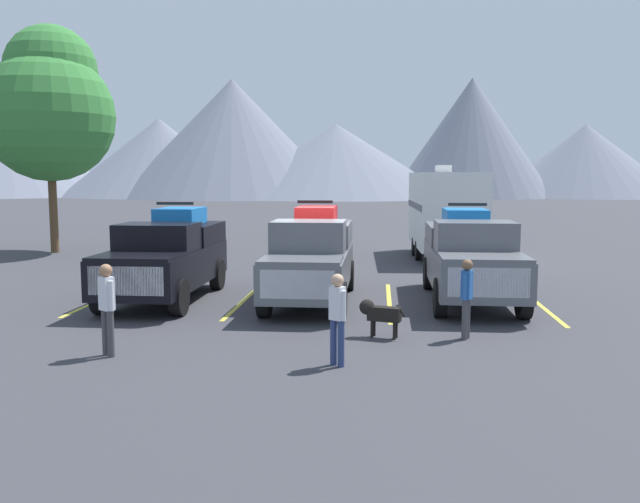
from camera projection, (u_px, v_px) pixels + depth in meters
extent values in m
plane|color=#38383D|center=(317.00, 299.00, 17.95)|extent=(240.00, 240.00, 0.00)
cube|color=black|center=(165.00, 267.00, 17.59)|extent=(2.09, 5.45, 0.95)
cube|color=black|center=(137.00, 256.00, 15.59)|extent=(1.99, 1.53, 0.08)
cube|color=black|center=(158.00, 237.00, 17.01)|extent=(1.95, 1.42, 0.71)
cube|color=slate|center=(150.00, 238.00, 16.45)|extent=(1.82, 0.21, 0.53)
cube|color=black|center=(181.00, 234.00, 18.96)|extent=(2.04, 2.51, 0.56)
cube|color=silver|center=(126.00, 281.00, 14.92)|extent=(1.76, 0.07, 0.66)
cylinder|color=black|center=(179.00, 298.00, 15.73)|extent=(0.28, 0.89, 0.88)
cylinder|color=black|center=(102.00, 296.00, 15.90)|extent=(0.28, 0.89, 0.88)
cylinder|color=black|center=(217.00, 274.00, 19.39)|extent=(0.28, 0.89, 0.88)
cylinder|color=black|center=(154.00, 273.00, 19.57)|extent=(0.28, 0.89, 0.88)
cube|color=blue|center=(180.00, 216.00, 18.90)|extent=(1.15, 1.61, 0.45)
cylinder|color=black|center=(191.00, 217.00, 18.31)|extent=(0.18, 0.44, 0.44)
cylinder|color=black|center=(158.00, 217.00, 18.40)|extent=(0.18, 0.44, 0.44)
cylinder|color=black|center=(201.00, 215.00, 19.41)|extent=(0.18, 0.44, 0.44)
cylinder|color=black|center=(170.00, 215.00, 19.49)|extent=(0.18, 0.44, 0.44)
cube|color=black|center=(175.00, 203.00, 18.41)|extent=(1.04, 0.08, 0.08)
cube|color=#595B60|center=(311.00, 268.00, 17.38)|extent=(1.97, 5.74, 0.92)
cube|color=#595B60|center=(302.00, 260.00, 15.28)|extent=(1.87, 1.61, 0.08)
cube|color=#595B60|center=(309.00, 237.00, 16.77)|extent=(1.84, 1.50, 0.83)
cube|color=slate|center=(306.00, 238.00, 16.18)|extent=(1.71, 0.24, 0.61)
cube|color=#595B60|center=(317.00, 234.00, 18.82)|extent=(1.92, 2.64, 0.64)
cube|color=silver|center=(297.00, 284.00, 14.57)|extent=(1.66, 0.07, 0.64)
cylinder|color=black|center=(340.00, 300.00, 15.42)|extent=(0.28, 0.87, 0.87)
cylinder|color=black|center=(264.00, 299.00, 15.59)|extent=(0.28, 0.87, 0.87)
cylinder|color=black|center=(349.00, 275.00, 19.28)|extent=(0.28, 0.87, 0.87)
cylinder|color=black|center=(288.00, 274.00, 19.45)|extent=(0.28, 0.87, 0.87)
cube|color=red|center=(317.00, 214.00, 18.76)|extent=(1.08, 1.69, 0.45)
cylinder|color=black|center=(331.00, 216.00, 18.15)|extent=(0.18, 0.44, 0.44)
cylinder|color=black|center=(299.00, 216.00, 18.23)|extent=(0.18, 0.44, 0.44)
cylinder|color=black|center=(334.00, 213.00, 19.29)|extent=(0.18, 0.44, 0.44)
cylinder|color=black|center=(304.00, 213.00, 19.38)|extent=(0.18, 0.44, 0.44)
cube|color=black|center=(315.00, 202.00, 18.25)|extent=(0.97, 0.08, 0.08)
cube|color=#595B60|center=(471.00, 267.00, 17.37)|extent=(2.11, 5.78, 0.94)
cube|color=#595B60|center=(484.00, 257.00, 15.26)|extent=(2.01, 1.62, 0.08)
cube|color=#595B60|center=(475.00, 236.00, 16.76)|extent=(1.97, 1.51, 0.76)
cube|color=slate|center=(478.00, 237.00, 16.16)|extent=(1.84, 0.22, 0.56)
cube|color=#595B60|center=(465.00, 234.00, 18.83)|extent=(2.06, 2.66, 0.51)
cube|color=silver|center=(489.00, 282.00, 14.54)|extent=(1.77, 0.07, 0.66)
cylinder|color=black|center=(524.00, 299.00, 15.40)|extent=(0.28, 0.94, 0.94)
cylinder|color=black|center=(440.00, 298.00, 15.57)|extent=(0.28, 0.94, 0.94)
cylinder|color=black|center=(495.00, 274.00, 19.28)|extent=(0.28, 0.94, 0.94)
cylinder|color=black|center=(429.00, 273.00, 19.45)|extent=(0.28, 0.94, 0.94)
cube|color=blue|center=(465.00, 217.00, 18.77)|extent=(1.15, 1.70, 0.45)
cylinder|color=black|center=(485.00, 219.00, 18.15)|extent=(0.18, 0.44, 0.44)
cylinder|color=black|center=(450.00, 218.00, 18.24)|extent=(0.18, 0.44, 0.44)
cylinder|color=black|center=(479.00, 216.00, 19.31)|extent=(0.18, 0.44, 0.44)
cylinder|color=black|center=(446.00, 216.00, 19.39)|extent=(0.18, 0.44, 0.44)
cube|color=black|center=(467.00, 204.00, 18.26)|extent=(1.04, 0.08, 0.08)
cube|color=gold|center=(107.00, 297.00, 18.24)|extent=(0.12, 5.50, 0.01)
cube|color=gold|center=(246.00, 299.00, 17.90)|extent=(0.12, 5.50, 0.01)
cube|color=gold|center=(389.00, 301.00, 17.56)|extent=(0.12, 5.50, 0.01)
cube|color=gold|center=(539.00, 304.00, 17.22)|extent=(0.12, 5.50, 0.01)
cube|color=white|center=(445.00, 209.00, 26.53)|extent=(2.67, 6.33, 2.90)
cube|color=#595960|center=(414.00, 205.00, 26.58)|extent=(0.22, 5.99, 0.24)
cube|color=silver|center=(443.00, 169.00, 27.28)|extent=(0.62, 0.72, 0.30)
cube|color=#333333|center=(459.00, 262.00, 23.03)|extent=(0.16, 1.20, 0.12)
cylinder|color=black|center=(476.00, 251.00, 25.91)|extent=(0.25, 0.77, 0.76)
cylinder|color=black|center=(418.00, 251.00, 26.04)|extent=(0.25, 0.77, 0.76)
cylinder|color=black|center=(470.00, 247.00, 27.40)|extent=(0.25, 0.77, 0.76)
cylinder|color=black|center=(415.00, 246.00, 27.52)|extent=(0.25, 0.77, 0.76)
cylinder|color=#3F3F42|center=(465.00, 320.00, 13.44)|extent=(0.12, 0.12, 0.83)
cylinder|color=#3F3F42|center=(467.00, 318.00, 13.59)|extent=(0.12, 0.12, 0.83)
cube|color=#2659A5|center=(467.00, 285.00, 13.43)|extent=(0.27, 0.30, 0.59)
sphere|color=brown|center=(467.00, 265.00, 13.39)|extent=(0.22, 0.22, 0.22)
cylinder|color=#2659A5|center=(465.00, 287.00, 13.32)|extent=(0.10, 0.10, 0.53)
cylinder|color=#2659A5|center=(469.00, 285.00, 13.55)|extent=(0.10, 0.10, 0.53)
cylinder|color=navy|center=(341.00, 344.00, 11.54)|extent=(0.12, 0.12, 0.83)
cylinder|color=navy|center=(334.00, 342.00, 11.65)|extent=(0.12, 0.12, 0.83)
cube|color=silver|center=(337.00, 303.00, 11.52)|extent=(0.31, 0.29, 0.59)
sphere|color=tan|center=(337.00, 280.00, 11.47)|extent=(0.22, 0.22, 0.22)
cylinder|color=silver|center=(343.00, 306.00, 11.44)|extent=(0.10, 0.10, 0.53)
cylinder|color=silver|center=(331.00, 304.00, 11.61)|extent=(0.10, 0.10, 0.53)
cylinder|color=#3F3F42|center=(111.00, 334.00, 12.17)|extent=(0.13, 0.13, 0.87)
cylinder|color=#3F3F42|center=(105.00, 332.00, 12.28)|extent=(0.13, 0.13, 0.87)
cube|color=silver|center=(107.00, 293.00, 12.14)|extent=(0.32, 0.31, 0.62)
sphere|color=#9E704C|center=(106.00, 270.00, 12.09)|extent=(0.24, 0.24, 0.24)
cylinder|color=silver|center=(111.00, 296.00, 12.05)|extent=(0.10, 0.10, 0.55)
cylinder|color=silver|center=(102.00, 294.00, 12.23)|extent=(0.10, 0.10, 0.55)
cube|color=black|center=(384.00, 314.00, 13.59)|extent=(0.72, 0.43, 0.29)
sphere|color=black|center=(367.00, 307.00, 13.72)|extent=(0.32, 0.32, 0.32)
cylinder|color=black|center=(402.00, 313.00, 13.45)|extent=(0.16, 0.08, 0.20)
cylinder|color=black|center=(372.00, 329.00, 13.64)|extent=(0.06, 0.06, 0.35)
cylinder|color=black|center=(374.00, 328.00, 13.79)|extent=(0.06, 0.06, 0.35)
cylinder|color=black|center=(394.00, 331.00, 13.47)|extent=(0.06, 0.06, 0.35)
cylinder|color=black|center=(396.00, 329.00, 13.62)|extent=(0.06, 0.06, 0.35)
cylinder|color=brown|center=(53.00, 201.00, 28.42)|extent=(0.35, 0.35, 4.43)
sphere|color=#387F38|center=(49.00, 116.00, 28.01)|extent=(5.49, 5.49, 5.49)
sphere|color=#387F38|center=(51.00, 71.00, 28.11)|extent=(3.84, 3.84, 3.84)
cone|color=slate|center=(5.00, 155.00, 108.60)|extent=(37.11, 37.11, 13.02)
cone|color=slate|center=(160.00, 157.00, 105.13)|extent=(30.73, 30.73, 12.20)
cone|color=slate|center=(233.00, 138.00, 100.45)|extent=(34.44, 34.44, 17.69)
cone|color=slate|center=(336.00, 161.00, 100.11)|extent=(36.03, 36.03, 10.96)
cone|color=slate|center=(471.00, 138.00, 100.55)|extent=(24.72, 24.72, 17.93)
cone|color=slate|center=(585.00, 161.00, 102.61)|extent=(28.17, 28.17, 11.11)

